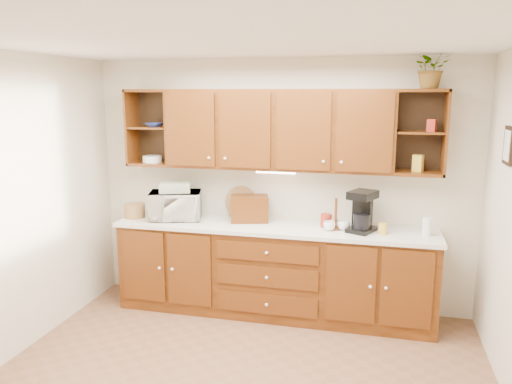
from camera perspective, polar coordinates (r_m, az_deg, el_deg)
The scene contains 23 objects.
ceiling at distance 3.49m, azimuth -2.84°, elevation 16.95°, with size 4.00×4.00×0.00m, color white.
back_wall at distance 5.26m, azimuth 2.73°, elevation 0.82°, with size 4.00×4.00×0.00m, color beige.
base_cabinets at distance 5.21m, azimuth 2.00°, elevation -9.00°, with size 3.20×0.60×0.90m, color #381A06.
countertop at distance 5.05m, azimuth 2.02°, elevation -4.04°, with size 3.24×0.64×0.04m, color silver.
upper_cabinets at distance 5.03m, azimuth 2.55°, elevation 7.15°, with size 3.20×0.33×0.80m.
undercabinet_light at distance 5.03m, azimuth 2.28°, elevation 2.30°, with size 0.40×0.05×0.03m, color white.
framed_picture at distance 4.37m, azimuth 26.95°, elevation 4.75°, with size 0.03×0.24×0.30m, color black.
wicker_basket at distance 5.50m, azimuth -13.70°, elevation -2.07°, with size 0.22×0.22×0.15m, color #99693F.
microwave at distance 5.33m, azimuth -9.19°, elevation -1.52°, with size 0.53×0.36×0.29m, color beige.
towel_stack at distance 5.29m, azimuth -9.26°, elevation 0.52°, with size 0.31×0.23×0.09m, color #E0CE69.
wine_bottle at distance 5.45m, azimuth -8.56°, elevation -1.16°, with size 0.07×0.07×0.30m, color black.
woven_tray at distance 5.37m, azimuth -1.74°, elevation -2.77°, with size 0.34×0.34×0.02m, color #99693F.
bread_box at distance 5.17m, azimuth -0.76°, elevation -1.91°, with size 0.38×0.24×0.27m, color #381A06.
mug_tree at distance 4.95m, azimuth 9.07°, elevation -3.67°, with size 0.27×0.28×0.31m.
canister_red at distance 5.02m, azimuth 8.03°, elevation -3.23°, with size 0.11×0.11×0.13m, color #A12417.
canister_white at distance 4.92m, azimuth 18.95°, elevation -3.78°, with size 0.08×0.08×0.17m, color white.
canister_yellow at distance 4.87m, azimuth 14.28°, elevation -4.10°, with size 0.08×0.08×0.11m, color gold.
coffee_maker at distance 4.90m, azimuth 12.04°, elevation -2.22°, with size 0.31×0.34×0.40m.
bowl_stack at distance 5.42m, azimuth -11.57°, elevation 7.53°, with size 0.17×0.17×0.04m, color navy.
plate_stack at distance 5.48m, azimuth -11.76°, elevation 3.71°, with size 0.20×0.20×0.07m, color white.
pantry_box_yellow at distance 4.96m, azimuth 18.02°, elevation 3.14°, with size 0.09×0.07×0.16m, color gold.
pantry_box_red at distance 4.92m, azimuth 19.43°, elevation 7.19°, with size 0.08×0.07×0.11m, color #A12417.
potted_plant at distance 4.91m, azimuth 19.46°, elevation 13.25°, with size 0.34×0.29×0.37m, color #999999.
Camera 1 is at (0.99, -3.33, 2.25)m, focal length 35.00 mm.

